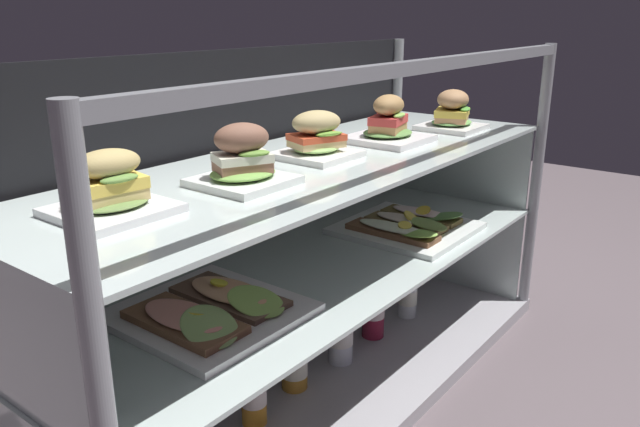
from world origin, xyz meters
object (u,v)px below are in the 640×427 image
Objects in this scene: juice_bottle_front_left_end at (373,308)px; juice_bottle_back_right at (294,359)px; plated_roll_sandwich_near_left_corner at (243,162)px; juice_bottle_back_center at (254,388)px; open_sandwich_tray_far_left at (211,310)px; plated_roll_sandwich_right_of_center at (388,126)px; plated_roll_sandwich_center at (452,113)px; juice_bottle_tucked_behind at (408,292)px; plated_roll_sandwich_far_left at (110,191)px; juice_bottle_near_post at (339,329)px; plated_roll_sandwich_mid_left at (317,139)px; juice_bottle_back_left at (189,424)px; open_sandwich_tray_mid_left at (408,226)px.

juice_bottle_back_right is at bearing 177.97° from juice_bottle_front_left_end.
plated_roll_sandwich_near_left_corner reaches higher than juice_bottle_back_center.
juice_bottle_back_right is (0.28, 0.02, -0.25)m from open_sandwich_tray_far_left.
plated_roll_sandwich_right_of_center is 1.15× the size of plated_roll_sandwich_center.
juice_bottle_tucked_behind is at bearing 0.72° from plated_roll_sandwich_near_left_corner.
plated_roll_sandwich_near_left_corner is (0.28, -0.04, 0.00)m from plated_roll_sandwich_far_left.
juice_bottle_tucked_behind is at bearing -2.28° from juice_bottle_near_post.
plated_roll_sandwich_near_left_corner reaches higher than juice_bottle_front_left_end.
open_sandwich_tray_far_left is 0.84m from juice_bottle_tucked_behind.
juice_bottle_back_center is at bearing 175.27° from plated_roll_sandwich_center.
plated_roll_sandwich_far_left is at bearing 179.14° from plated_roll_sandwich_mid_left.
juice_bottle_back_left is at bearing 178.92° from juice_bottle_near_post.
plated_roll_sandwich_center is at bearing -10.49° from plated_roll_sandwich_right_of_center.
juice_bottle_near_post is at bearing -4.63° from juice_bottle_back_right.
plated_roll_sandwich_center is (1.11, -0.09, 0.01)m from plated_roll_sandwich_far_left.
plated_roll_sandwich_far_left is 0.61m from juice_bottle_back_center.
open_sandwich_tray_far_left is at bearing 178.32° from plated_roll_sandwich_right_of_center.
open_sandwich_tray_far_left is at bearing -177.75° from plated_roll_sandwich_mid_left.
plated_roll_sandwich_near_left_corner and plated_roll_sandwich_right_of_center have the same top height.
plated_roll_sandwich_far_left is at bearing 178.12° from juice_bottle_near_post.
plated_roll_sandwich_right_of_center is 0.56× the size of open_sandwich_tray_mid_left.
juice_bottle_back_left is 0.18m from juice_bottle_back_center.
juice_bottle_back_left reaches higher than juice_bottle_front_left_end.
juice_bottle_back_right is (0.47, -0.01, -0.55)m from plated_roll_sandwich_far_left.
juice_bottle_tucked_behind is (0.35, -0.01, -0.01)m from juice_bottle_near_post.
plated_roll_sandwich_center reaches higher than juice_bottle_front_left_end.
open_sandwich_tray_far_left is (-0.09, 0.02, -0.30)m from plated_roll_sandwich_near_left_corner.
juice_bottle_near_post is at bearing 173.60° from plated_roll_sandwich_right_of_center.
juice_bottle_back_left reaches higher than juice_bottle_back_center.
juice_bottle_tucked_behind is at bearing -1.56° from juice_bottle_back_left.
open_sandwich_tray_mid_left reaches higher than juice_bottle_front_left_end.
juice_bottle_near_post is 0.17m from juice_bottle_front_left_end.
juice_bottle_near_post is (-0.18, 0.02, -0.53)m from plated_roll_sandwich_right_of_center.
plated_roll_sandwich_right_of_center reaches higher than plated_roll_sandwich_far_left.
plated_roll_sandwich_mid_left reaches higher than juice_bottle_back_center.
open_sandwich_tray_mid_left reaches higher than juice_bottle_back_center.
plated_roll_sandwich_near_left_corner is 0.82× the size of juice_bottle_front_left_end.
plated_roll_sandwich_mid_left is (0.56, -0.01, 0.00)m from plated_roll_sandwich_far_left.
plated_roll_sandwich_mid_left is 0.85× the size of juice_bottle_back_right.
plated_roll_sandwich_near_left_corner is 0.54m from juice_bottle_back_center.
juice_bottle_back_right is at bearing 0.69° from juice_bottle_back_left.
open_sandwich_tray_far_left is 0.51m from juice_bottle_near_post.
plated_roll_sandwich_mid_left is at bearing 7.09° from plated_roll_sandwich_near_left_corner.
plated_roll_sandwich_center reaches higher than plated_roll_sandwich_mid_left.
juice_bottle_back_right is 0.96× the size of juice_bottle_tucked_behind.
plated_roll_sandwich_right_of_center is at bearing 155.18° from open_sandwich_tray_mid_left.
open_sandwich_tray_far_left is 1.61× the size of juice_bottle_front_left_end.
open_sandwich_tray_far_left is (-0.92, 0.07, -0.30)m from plated_roll_sandwich_center.
plated_roll_sandwich_right_of_center is 0.87× the size of juice_bottle_near_post.
plated_roll_sandwich_near_left_corner is at bearing -13.47° from open_sandwich_tray_far_left.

